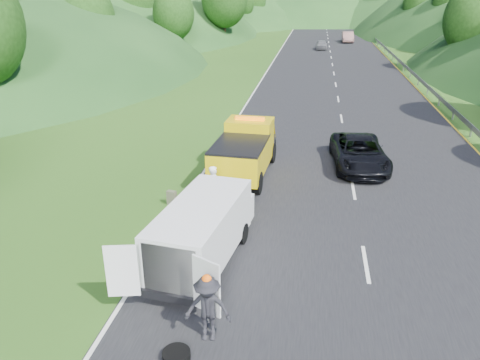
% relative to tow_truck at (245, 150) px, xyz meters
% --- Properties ---
extents(ground, '(320.00, 320.00, 0.00)m').
position_rel_tow_truck_xyz_m(ground, '(1.92, -5.03, -1.22)').
color(ground, '#38661E').
rests_on(ground, ground).
extents(road_surface, '(14.00, 200.00, 0.02)m').
position_rel_tow_truck_xyz_m(road_surface, '(4.92, 34.97, -1.21)').
color(road_surface, black).
rests_on(road_surface, ground).
extents(guardrail, '(0.06, 140.00, 1.52)m').
position_rel_tow_truck_xyz_m(guardrail, '(12.22, 47.47, -1.22)').
color(guardrail, gray).
rests_on(guardrail, ground).
extents(tree_line_left, '(14.00, 140.00, 14.00)m').
position_rel_tow_truck_xyz_m(tree_line_left, '(-17.08, 54.97, -1.22)').
color(tree_line_left, '#265519').
rests_on(tree_line_left, ground).
extents(tree_line_right, '(14.00, 140.00, 14.00)m').
position_rel_tow_truck_xyz_m(tree_line_right, '(24.92, 54.97, -1.22)').
color(tree_line_right, '#265519').
rests_on(tree_line_right, ground).
extents(hills_backdrop, '(201.00, 288.60, 44.00)m').
position_rel_tow_truck_xyz_m(hills_backdrop, '(8.42, 129.67, -1.22)').
color(hills_backdrop, '#2D5B23').
rests_on(hills_backdrop, ground).
extents(tow_truck, '(2.51, 5.94, 2.50)m').
position_rel_tow_truck_xyz_m(tow_truck, '(0.00, 0.00, 0.00)').
color(tow_truck, black).
rests_on(tow_truck, ground).
extents(white_van, '(3.26, 6.10, 2.07)m').
position_rel_tow_truck_xyz_m(white_van, '(-0.20, -7.65, -0.05)').
color(white_van, black).
rests_on(white_van, ground).
extents(woman, '(0.53, 0.68, 1.75)m').
position_rel_tow_truck_xyz_m(woman, '(-0.67, -3.71, -1.22)').
color(woman, white).
rests_on(woman, ground).
extents(child, '(0.63, 0.57, 1.07)m').
position_rel_tow_truck_xyz_m(child, '(-0.80, -4.54, -1.22)').
color(child, tan).
rests_on(child, ground).
extents(worker, '(1.20, 0.75, 1.78)m').
position_rel_tow_truck_xyz_m(worker, '(0.72, -11.13, -1.22)').
color(worker, black).
rests_on(worker, ground).
extents(suitcase, '(0.41, 0.29, 0.59)m').
position_rel_tow_truck_xyz_m(suitcase, '(-2.45, -3.69, -0.93)').
color(suitcase, '#4C4E3A').
rests_on(suitcase, ground).
extents(spare_tire, '(0.67, 0.67, 0.20)m').
position_rel_tow_truck_xyz_m(spare_tire, '(0.12, -11.93, -1.22)').
color(spare_tire, black).
rests_on(spare_tire, ground).
extents(passing_suv, '(2.81, 5.42, 1.46)m').
position_rel_tow_truck_xyz_m(passing_suv, '(5.32, 1.87, -1.22)').
color(passing_suv, black).
rests_on(passing_suv, ground).
extents(dist_car_a, '(1.52, 3.78, 1.29)m').
position_rel_tow_truck_xyz_m(dist_car_a, '(3.71, 49.11, -1.22)').
color(dist_car_a, '#57585C').
rests_on(dist_car_a, ground).
extents(dist_car_b, '(1.70, 4.88, 1.61)m').
position_rel_tow_truck_xyz_m(dist_car_b, '(7.89, 59.28, -1.22)').
color(dist_car_b, '#7E5854').
rests_on(dist_car_b, ground).
extents(dist_car_c, '(2.24, 5.50, 1.60)m').
position_rel_tow_truck_xyz_m(dist_car_c, '(5.08, 88.32, -1.22)').
color(dist_car_c, '#A86554').
rests_on(dist_car_c, ground).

